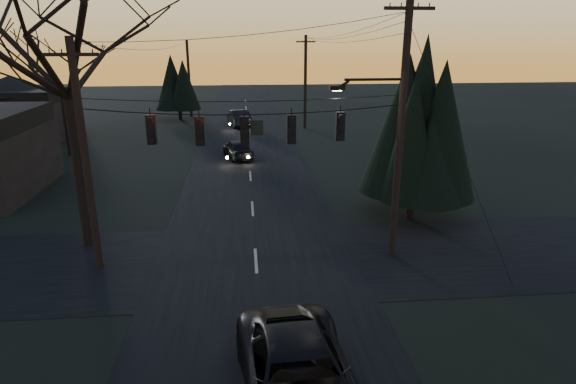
{
  "coord_description": "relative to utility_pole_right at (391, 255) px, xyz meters",
  "views": [
    {
      "loc": [
        -0.33,
        -7.28,
        8.54
      ],
      "look_at": [
        1.2,
        9.15,
        3.12
      ],
      "focal_mm": 30.0,
      "sensor_mm": 36.0,
      "label": 1
    }
  ],
  "objects": [
    {
      "name": "bare_tree_left",
      "position": [
        -12.56,
        2.3,
        8.59
      ],
      "size": [
        9.86,
        9.86,
        12.29
      ],
      "color": "black",
      "rests_on": "ground"
    },
    {
      "name": "main_road",
      "position": [
        -5.5,
        10.0,
        0.01
      ],
      "size": [
        8.0,
        120.0,
        0.02
      ],
      "primitive_type": "cube",
      "color": "black",
      "rests_on": "ground"
    },
    {
      "name": "evergreen_dist",
      "position": [
        -12.42,
        33.91,
        3.51
      ],
      "size": [
        3.66,
        3.66,
        5.84
      ],
      "color": "black",
      "rests_on": "ground"
    },
    {
      "name": "utility_pole_right",
      "position": [
        0.0,
        0.0,
        0.0
      ],
      "size": [
        5.0,
        0.3,
        10.0
      ],
      "primitive_type": null,
      "color": "black",
      "rests_on": "ground"
    },
    {
      "name": "sedan_oncoming_a",
      "position": [
        -6.3,
        16.84,
        0.68
      ],
      "size": [
        2.49,
        4.27,
        1.36
      ],
      "primitive_type": "imported",
      "rotation": [
        0.0,
        0.0,
        3.37
      ],
      "color": "black",
      "rests_on": "ground"
    },
    {
      "name": "cross_road",
      "position": [
        -5.5,
        0.0,
        0.01
      ],
      "size": [
        60.0,
        7.0,
        0.02
      ],
      "primitive_type": "cube",
      "color": "black",
      "rests_on": "ground"
    },
    {
      "name": "sedan_oncoming_b",
      "position": [
        -6.3,
        29.78,
        0.79
      ],
      "size": [
        2.56,
        5.04,
        1.59
      ],
      "primitive_type": "imported",
      "rotation": [
        0.0,
        0.0,
        3.33
      ],
      "color": "black",
      "rests_on": "ground"
    },
    {
      "name": "utility_pole_left",
      "position": [
        -11.5,
        0.0,
        0.0
      ],
      "size": [
        1.8,
        0.3,
        8.5
      ],
      "primitive_type": null,
      "color": "black",
      "rests_on": "ground"
    },
    {
      "name": "house_left_far",
      "position": [
        -25.5,
        26.0,
        2.6
      ],
      "size": [
        9.0,
        7.0,
        5.2
      ],
      "color": "black",
      "rests_on": "ground"
    },
    {
      "name": "utility_pole_far_l",
      "position": [
        -11.5,
        36.0,
        0.0
      ],
      "size": [
        0.3,
        0.3,
        8.0
      ],
      "primitive_type": null,
      "color": "black",
      "rests_on": "ground"
    },
    {
      "name": "evergreen_right",
      "position": [
        2.11,
        3.98,
        4.41
      ],
      "size": [
        4.32,
        4.32,
        7.63
      ],
      "color": "black",
      "rests_on": "ground"
    },
    {
      "name": "suv_near",
      "position": [
        -4.7,
        -8.02,
        0.81
      ],
      "size": [
        3.09,
        6.0,
        1.62
      ],
      "primitive_type": "imported",
      "rotation": [
        0.0,
        0.0,
        0.07
      ],
      "color": "black",
      "rests_on": "ground"
    },
    {
      "name": "bare_tree_dist",
      "position": [
        -18.67,
        18.93,
        5.98
      ],
      "size": [
        7.59,
        7.59,
        8.56
      ],
      "color": "black",
      "rests_on": "ground"
    },
    {
      "name": "span_signal_assembly",
      "position": [
        -5.74,
        0.0,
        5.28
      ],
      "size": [
        11.5,
        0.44,
        1.54
      ],
      "color": "black",
      "rests_on": "ground"
    },
    {
      "name": "utility_pole_far_r",
      "position": [
        0.0,
        28.0,
        0.0
      ],
      "size": [
        1.8,
        0.3,
        8.5
      ],
      "primitive_type": null,
      "color": "black",
      "rests_on": "ground"
    }
  ]
}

